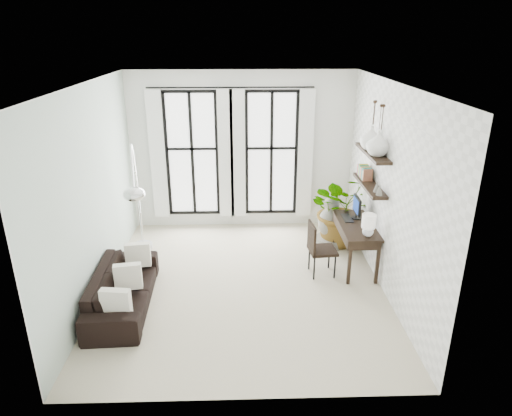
{
  "coord_description": "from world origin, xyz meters",
  "views": [
    {
      "loc": [
        0.01,
        -6.51,
        3.9
      ],
      "look_at": [
        0.22,
        0.3,
        1.23
      ],
      "focal_mm": 32.0,
      "sensor_mm": 36.0,
      "label": 1
    }
  ],
  "objects_px": {
    "plant": "(342,209)",
    "desk_chair": "(318,246)",
    "sofa": "(123,289)",
    "buddha": "(331,225)",
    "arc_lamp": "(134,173)",
    "desk": "(357,228)"
  },
  "relations": [
    {
      "from": "arc_lamp",
      "to": "desk",
      "type": "bearing_deg",
      "value": 1.58
    },
    {
      "from": "sofa",
      "to": "plant",
      "type": "bearing_deg",
      "value": -62.97
    },
    {
      "from": "arc_lamp",
      "to": "buddha",
      "type": "bearing_deg",
      "value": 16.4
    },
    {
      "from": "sofa",
      "to": "plant",
      "type": "height_order",
      "value": "plant"
    },
    {
      "from": "desk",
      "to": "desk_chair",
      "type": "xyz_separation_m",
      "value": [
        -0.69,
        -0.22,
        -0.21
      ]
    },
    {
      "from": "sofa",
      "to": "desk_chair",
      "type": "bearing_deg",
      "value": -76.45
    },
    {
      "from": "plant",
      "to": "arc_lamp",
      "type": "relative_size",
      "value": 0.62
    },
    {
      "from": "desk_chair",
      "to": "plant",
      "type": "bearing_deg",
      "value": 56.39
    },
    {
      "from": "desk_chair",
      "to": "buddha",
      "type": "distance_m",
      "value": 1.21
    },
    {
      "from": "desk",
      "to": "desk_chair",
      "type": "height_order",
      "value": "desk"
    },
    {
      "from": "plant",
      "to": "buddha",
      "type": "xyz_separation_m",
      "value": [
        -0.21,
        -0.09,
        -0.3
      ]
    },
    {
      "from": "sofa",
      "to": "arc_lamp",
      "type": "xyz_separation_m",
      "value": [
        0.1,
        0.99,
        1.5
      ]
    },
    {
      "from": "plant",
      "to": "desk_chair",
      "type": "height_order",
      "value": "plant"
    },
    {
      "from": "plant",
      "to": "desk",
      "type": "distance_m",
      "value": 0.99
    },
    {
      "from": "desk",
      "to": "buddha",
      "type": "distance_m",
      "value": 0.99
    },
    {
      "from": "desk",
      "to": "arc_lamp",
      "type": "bearing_deg",
      "value": -178.42
    },
    {
      "from": "arc_lamp",
      "to": "desk_chair",
      "type": "bearing_deg",
      "value": -2.4
    },
    {
      "from": "desk",
      "to": "plant",
      "type": "bearing_deg",
      "value": 92.61
    },
    {
      "from": "arc_lamp",
      "to": "buddha",
      "type": "height_order",
      "value": "arc_lamp"
    },
    {
      "from": "sofa",
      "to": "plant",
      "type": "distance_m",
      "value": 4.27
    },
    {
      "from": "sofa",
      "to": "arc_lamp",
      "type": "relative_size",
      "value": 0.88
    },
    {
      "from": "sofa",
      "to": "buddha",
      "type": "xyz_separation_m",
      "value": [
        3.49,
        1.99,
        0.12
      ]
    }
  ]
}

